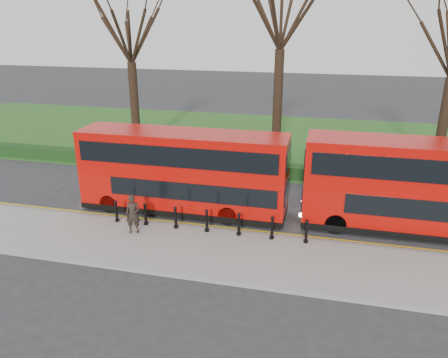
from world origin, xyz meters
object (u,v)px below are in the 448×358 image
(bus_lead, at_px, (183,173))
(pedestrian, at_px, (133,214))
(bus_rear, at_px, (426,189))
(bollard_row, at_px, (207,221))

(bus_lead, xyz_separation_m, pedestrian, (-1.31, -3.03, -1.00))
(bus_rear, bearing_deg, bus_lead, -178.41)
(bus_lead, relative_size, bus_rear, 0.97)
(bus_rear, xyz_separation_m, pedestrian, (-12.34, -3.34, -1.07))
(bus_lead, bearing_deg, pedestrian, -113.42)
(bollard_row, height_order, bus_rear, bus_rear)
(bollard_row, distance_m, pedestrian, 3.24)
(bollard_row, xyz_separation_m, bus_lead, (-1.79, 2.19, 1.38))
(bus_lead, xyz_separation_m, bus_rear, (11.03, 0.31, 0.07))
(pedestrian, bearing_deg, bus_lead, 50.73)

